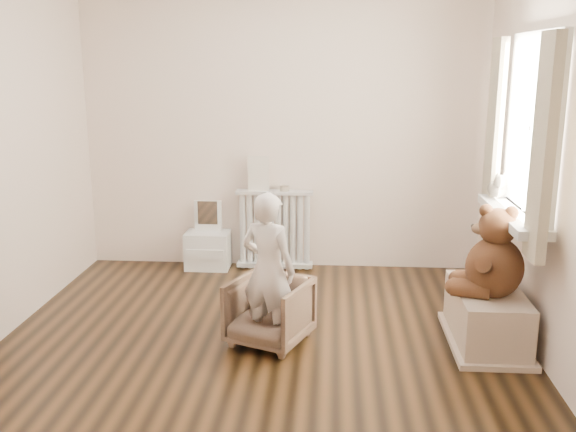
# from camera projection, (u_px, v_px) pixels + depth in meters

# --- Properties ---
(floor) EXTENTS (3.60, 3.60, 0.01)m
(floor) POSITION_uv_depth(u_px,v_px,m) (261.00, 346.00, 4.33)
(floor) COLOR black
(floor) RESTS_ON ground
(back_wall) EXTENTS (3.60, 0.02, 2.60)m
(back_wall) POSITION_uv_depth(u_px,v_px,m) (282.00, 126.00, 5.76)
(back_wall) COLOR white
(back_wall) RESTS_ON ground
(front_wall) EXTENTS (3.60, 0.02, 2.60)m
(front_wall) POSITION_uv_depth(u_px,v_px,m) (201.00, 228.00, 2.28)
(front_wall) COLOR white
(front_wall) RESTS_ON ground
(right_wall) EXTENTS (0.02, 3.60, 2.60)m
(right_wall) POSITION_uv_depth(u_px,v_px,m) (553.00, 158.00, 3.90)
(right_wall) COLOR white
(right_wall) RESTS_ON ground
(window) EXTENTS (0.03, 0.90, 1.10)m
(window) POSITION_uv_depth(u_px,v_px,m) (534.00, 128.00, 4.15)
(window) COLOR white
(window) RESTS_ON right_wall
(window_sill) EXTENTS (0.22, 1.10, 0.06)m
(window_sill) POSITION_uv_depth(u_px,v_px,m) (512.00, 215.00, 4.30)
(window_sill) COLOR silver
(window_sill) RESTS_ON right_wall
(curtain_left) EXTENTS (0.06, 0.26, 1.30)m
(curtain_left) POSITION_uv_depth(u_px,v_px,m) (543.00, 149.00, 3.62)
(curtain_left) COLOR #B9AF91
(curtain_left) RESTS_ON right_wall
(curtain_right) EXTENTS (0.06, 0.26, 1.30)m
(curtain_right) POSITION_uv_depth(u_px,v_px,m) (495.00, 128.00, 4.73)
(curtain_right) COLOR #B9AF91
(curtain_right) RESTS_ON right_wall
(radiator) EXTENTS (0.70, 0.13, 0.73)m
(radiator) POSITION_uv_depth(u_px,v_px,m) (275.00, 227.00, 5.87)
(radiator) COLOR silver
(radiator) RESTS_ON floor
(paper_doll) EXTENTS (0.19, 0.02, 0.31)m
(paper_doll) POSITION_uv_depth(u_px,v_px,m) (258.00, 173.00, 5.76)
(paper_doll) COLOR beige
(paper_doll) RESTS_ON radiator
(tin_a) EXTENTS (0.09, 0.09, 0.05)m
(tin_a) POSITION_uv_depth(u_px,v_px,m) (284.00, 188.00, 5.77)
(tin_a) COLOR #A59E8C
(tin_a) RESTS_ON radiator
(toy_vanity) EXTENTS (0.40, 0.28, 0.63)m
(toy_vanity) POSITION_uv_depth(u_px,v_px,m) (208.00, 239.00, 5.91)
(toy_vanity) COLOR silver
(toy_vanity) RESTS_ON floor
(armchair) EXTENTS (0.64, 0.65, 0.45)m
(armchair) POSITION_uv_depth(u_px,v_px,m) (269.00, 311.00, 4.33)
(armchair) COLOR brown
(armchair) RESTS_ON floor
(child) EXTENTS (0.45, 0.38, 1.04)m
(child) POSITION_uv_depth(u_px,v_px,m) (268.00, 270.00, 4.21)
(child) COLOR silver
(child) RESTS_ON armchair
(toy_bench) EXTENTS (0.43, 0.81, 0.38)m
(toy_bench) POSITION_uv_depth(u_px,v_px,m) (487.00, 315.00, 4.34)
(toy_bench) COLOR #C4B096
(toy_bench) RESTS_ON floor
(teddy_bear) EXTENTS (0.57, 0.50, 0.59)m
(teddy_bear) POSITION_uv_depth(u_px,v_px,m) (496.00, 253.00, 4.13)
(teddy_bear) COLOR #361D0F
(teddy_bear) RESTS_ON toy_bench
(plush_cat) EXTENTS (0.19, 0.25, 0.19)m
(plush_cat) POSITION_uv_depth(u_px,v_px,m) (498.00, 185.00, 4.65)
(plush_cat) COLOR slate
(plush_cat) RESTS_ON window_sill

